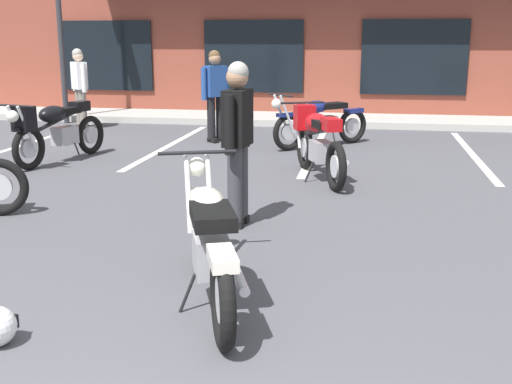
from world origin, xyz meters
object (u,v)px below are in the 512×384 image
(motorcycle_black_cruiser, at_px, (317,140))
(motorcycle_blue_standard, at_px, (321,121))
(motorcycle_foreground_classic, at_px, (210,241))
(person_in_shorts_foreground, at_px, (238,135))
(person_by_back_row, at_px, (80,84))
(person_in_black_shirt, at_px, (215,90))
(motorcycle_red_sportbike, at_px, (56,129))

(motorcycle_black_cruiser, xyz_separation_m, motorcycle_blue_standard, (-0.14, 2.52, -0.07))
(motorcycle_foreground_classic, xyz_separation_m, person_in_shorts_foreground, (-0.19, 1.92, 0.49))
(motorcycle_foreground_classic, xyz_separation_m, motorcycle_black_cruiser, (0.43, 4.38, 0.07))
(person_by_back_row, bearing_deg, person_in_shorts_foreground, -53.67)
(motorcycle_foreground_classic, bearing_deg, person_by_back_row, 120.45)
(motorcycle_foreground_classic, bearing_deg, motorcycle_blue_standard, 87.63)
(motorcycle_foreground_classic, distance_m, person_in_black_shirt, 7.35)
(motorcycle_foreground_classic, distance_m, motorcycle_black_cruiser, 4.40)
(motorcycle_foreground_classic, xyz_separation_m, person_in_black_shirt, (-1.68, 7.14, 0.49))
(person_in_black_shirt, relative_size, person_by_back_row, 1.00)
(motorcycle_red_sportbike, distance_m, motorcycle_black_cruiser, 4.07)
(person_by_back_row, bearing_deg, person_in_black_shirt, -20.35)
(motorcycle_red_sportbike, xyz_separation_m, person_by_back_row, (-1.27, 3.59, 0.42))
(motorcycle_red_sportbike, relative_size, person_in_black_shirt, 1.24)
(motorcycle_black_cruiser, bearing_deg, person_in_shorts_foreground, -104.00)
(person_in_black_shirt, distance_m, person_by_back_row, 3.43)
(person_in_black_shirt, bearing_deg, person_in_shorts_foreground, -74.03)
(motorcycle_red_sportbike, bearing_deg, motorcycle_blue_standard, 28.91)
(motorcycle_black_cruiser, height_order, motorcycle_blue_standard, same)
(motorcycle_red_sportbike, xyz_separation_m, person_in_black_shirt, (1.95, 2.40, 0.42))
(person_in_black_shirt, height_order, person_by_back_row, same)
(person_in_black_shirt, xyz_separation_m, person_in_shorts_foreground, (1.49, -5.21, 0.00))
(person_in_shorts_foreground, xyz_separation_m, person_by_back_row, (-4.71, 6.41, 0.00))
(motorcycle_black_cruiser, distance_m, person_by_back_row, 6.64)
(motorcycle_foreground_classic, relative_size, motorcycle_red_sportbike, 0.97)
(motorcycle_blue_standard, bearing_deg, person_in_shorts_foreground, -95.41)
(motorcycle_foreground_classic, distance_m, motorcycle_red_sportbike, 5.97)
(person_in_black_shirt, bearing_deg, motorcycle_blue_standard, -6.81)
(motorcycle_red_sportbike, height_order, motorcycle_black_cruiser, same)
(motorcycle_foreground_classic, bearing_deg, person_in_shorts_foreground, 95.50)
(motorcycle_red_sportbike, relative_size, motorcycle_blue_standard, 1.23)
(motorcycle_foreground_classic, height_order, person_in_shorts_foreground, person_in_shorts_foreground)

